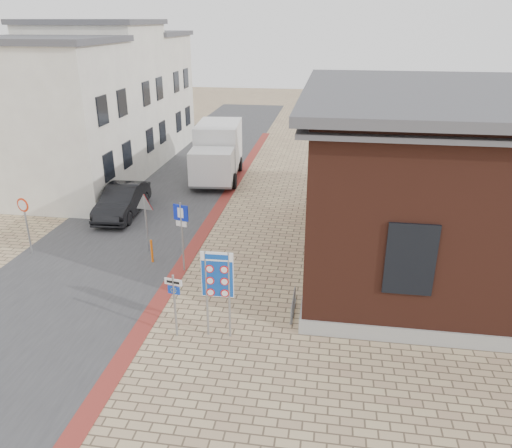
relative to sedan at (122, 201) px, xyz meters
The scene contains 16 objects.
ground 11.80m from the sedan, 56.50° to the right, with size 120.00×120.00×0.00m, color tan.
road_strip 5.33m from the sedan, 79.07° to the left, with size 7.00×60.00×0.02m, color #38383A.
curb_strip 4.56m from the sedan, ahead, with size 0.60×40.00×0.02m, color maroon.
brick_building 15.98m from the sedan, 10.32° to the right, with size 13.00×13.00×6.80m.
townhouse_near 6.05m from the sedan, 154.12° to the left, with size 7.40×6.40×8.30m.
townhouse_mid 10.08m from the sedan, 118.78° to the left, with size 7.40×6.40×9.10m.
townhouse_far 15.26m from the sedan, 107.58° to the left, with size 7.40×6.40×8.30m.
bike_rack 11.92m from the sedan, 39.78° to the right, with size 0.08×1.80×0.60m.
sedan is the anchor object (origin of this frame).
box_truck 7.66m from the sedan, 64.43° to the left, with size 3.08×6.40×3.24m.
border_sign 11.73m from the sedan, 53.09° to the right, with size 0.98×0.09×2.86m.
essen_sign 11.11m from the sedan, 59.09° to the right, with size 0.57×0.14×2.10m.
parking_sign 7.20m from the sedan, 48.54° to the right, with size 0.61×0.21×2.82m.
yield_sign 4.82m from the sedan, 54.74° to the right, with size 0.88×0.22×2.50m.
speed_sign 5.34m from the sedan, 112.36° to the right, with size 0.57×0.18×2.49m.
bollard 5.81m from the sedan, 56.10° to the right, with size 0.09×0.09×0.98m, color orange.
Camera 1 is at (3.61, -12.19, 9.09)m, focal length 35.00 mm.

